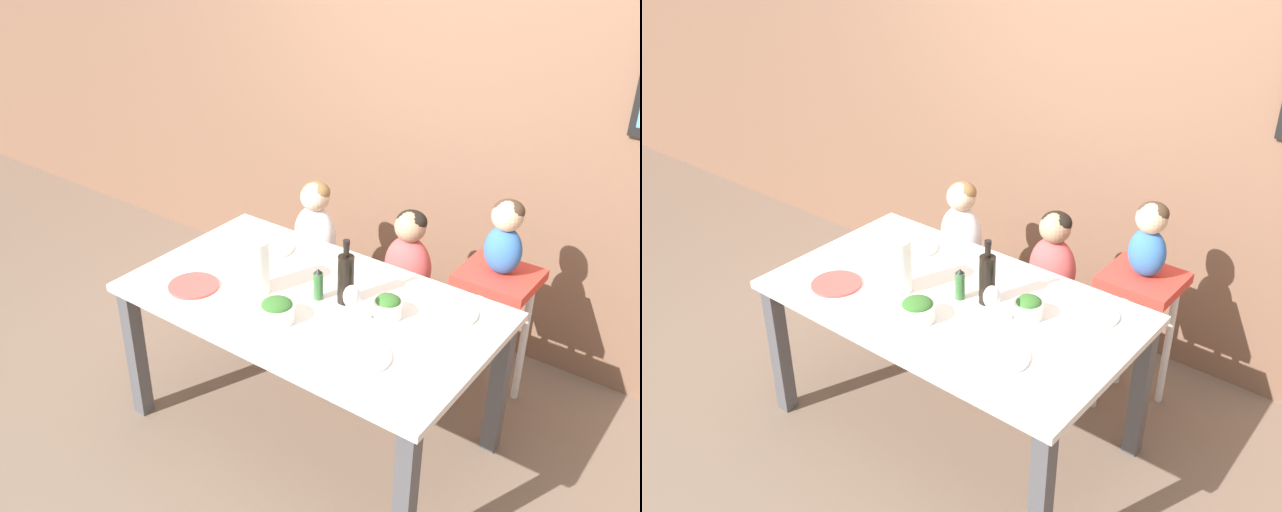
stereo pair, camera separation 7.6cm
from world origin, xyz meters
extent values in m
plane|color=#705B4C|center=(0.00, 0.00, 0.00)|extent=(14.00, 14.00, 0.00)
cube|color=brown|center=(0.00, 1.20, 1.35)|extent=(10.00, 0.06, 2.70)
cube|color=white|center=(0.00, 0.00, 0.72)|extent=(1.61, 0.92, 0.03)
cube|color=#4C4C51|center=(-0.74, -0.40, 0.35)|extent=(0.07, 0.07, 0.71)
cube|color=#4C4C51|center=(0.74, -0.40, 0.35)|extent=(0.07, 0.07, 0.71)
cube|color=#4C4C51|center=(-0.74, 0.40, 0.35)|extent=(0.07, 0.07, 0.71)
cube|color=#4C4C51|center=(0.74, 0.40, 0.35)|extent=(0.07, 0.07, 0.71)
cylinder|color=silver|center=(-0.64, 0.54, 0.20)|extent=(0.04, 0.04, 0.40)
cylinder|color=silver|center=(-0.36, 0.54, 0.20)|extent=(0.04, 0.04, 0.40)
cylinder|color=silver|center=(-0.64, 0.83, 0.20)|extent=(0.04, 0.04, 0.40)
cylinder|color=silver|center=(-0.36, 0.83, 0.20)|extent=(0.04, 0.04, 0.40)
cube|color=white|center=(-0.50, 0.69, 0.42)|extent=(0.41, 0.38, 0.05)
cylinder|color=silver|center=(-0.05, 0.54, 0.20)|extent=(0.04, 0.04, 0.40)
cylinder|color=silver|center=(0.23, 0.54, 0.20)|extent=(0.04, 0.04, 0.40)
cylinder|color=silver|center=(-0.05, 0.83, 0.20)|extent=(0.04, 0.04, 0.40)
cylinder|color=silver|center=(0.23, 0.83, 0.20)|extent=(0.04, 0.04, 0.40)
cube|color=white|center=(0.09, 0.69, 0.42)|extent=(0.41, 0.38, 0.05)
cylinder|color=silver|center=(0.45, 0.57, 0.35)|extent=(0.04, 0.04, 0.70)
cylinder|color=silver|center=(0.69, 0.57, 0.35)|extent=(0.04, 0.04, 0.70)
cylinder|color=silver|center=(0.45, 0.81, 0.35)|extent=(0.04, 0.04, 0.70)
cylinder|color=silver|center=(0.69, 0.81, 0.35)|extent=(0.04, 0.04, 0.70)
cube|color=red|center=(0.57, 0.69, 0.73)|extent=(0.35, 0.32, 0.05)
ellipsoid|color=silver|center=(-0.50, 0.69, 0.62)|extent=(0.25, 0.18, 0.34)
sphere|color=beige|center=(-0.50, 0.69, 0.84)|extent=(0.16, 0.16, 0.16)
ellipsoid|color=olive|center=(-0.50, 0.70, 0.87)|extent=(0.15, 0.15, 0.11)
ellipsoid|color=#C64C4C|center=(0.09, 0.69, 0.62)|extent=(0.25, 0.18, 0.34)
sphere|color=tan|center=(0.09, 0.69, 0.84)|extent=(0.16, 0.16, 0.16)
ellipsoid|color=black|center=(0.09, 0.70, 0.87)|extent=(0.15, 0.15, 0.11)
ellipsoid|color=#3366B2|center=(0.57, 0.69, 0.87)|extent=(0.18, 0.13, 0.24)
sphere|color=#D6AD89|center=(0.57, 0.69, 1.04)|extent=(0.14, 0.14, 0.14)
ellipsoid|color=#473323|center=(0.57, 0.70, 1.06)|extent=(0.14, 0.13, 0.10)
cylinder|color=black|center=(0.14, 0.07, 0.85)|extent=(0.07, 0.07, 0.22)
cylinder|color=black|center=(0.14, 0.07, 1.00)|extent=(0.03, 0.03, 0.08)
cylinder|color=black|center=(0.14, 0.07, 1.03)|extent=(0.03, 0.03, 0.02)
cylinder|color=white|center=(-0.23, -0.09, 0.87)|extent=(0.12, 0.12, 0.25)
cylinder|color=white|center=(0.26, -0.06, 0.74)|extent=(0.06, 0.06, 0.00)
cylinder|color=white|center=(0.26, -0.06, 0.79)|extent=(0.01, 0.01, 0.08)
ellipsoid|color=white|center=(0.26, -0.06, 0.88)|extent=(0.07, 0.07, 0.10)
cylinder|color=white|center=(-0.01, -0.21, 0.78)|extent=(0.15, 0.15, 0.07)
ellipsoid|color=#336628|center=(-0.01, -0.21, 0.81)|extent=(0.13, 0.13, 0.05)
cylinder|color=white|center=(0.34, 0.09, 0.78)|extent=(0.13, 0.13, 0.07)
ellipsoid|color=#336628|center=(0.34, 0.09, 0.81)|extent=(0.11, 0.11, 0.05)
cylinder|color=#D14C47|center=(-0.47, -0.24, 0.75)|extent=(0.23, 0.23, 0.01)
cylinder|color=silver|center=(-0.43, 0.24, 0.75)|extent=(0.23, 0.23, 0.01)
cylinder|color=silver|center=(0.54, 0.26, 0.75)|extent=(0.23, 0.23, 0.01)
cylinder|color=silver|center=(0.42, -0.22, 0.75)|extent=(0.23, 0.23, 0.01)
cylinder|color=#336633|center=(0.03, 0.02, 0.81)|extent=(0.04, 0.04, 0.13)
cone|color=black|center=(0.03, 0.02, 0.88)|extent=(0.04, 0.04, 0.02)
camera|label=1|loc=(1.61, -2.06, 2.40)|focal=40.00mm
camera|label=2|loc=(1.67, -2.02, 2.40)|focal=40.00mm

